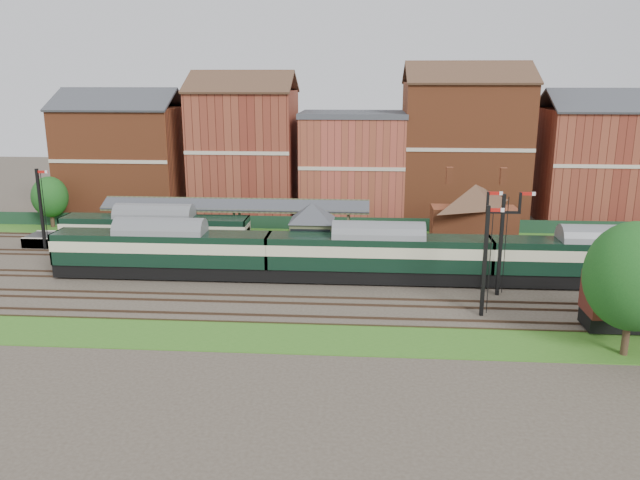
# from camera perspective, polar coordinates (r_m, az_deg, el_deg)

# --- Properties ---
(ground) EXTENTS (160.00, 160.00, 0.00)m
(ground) POSITION_cam_1_polar(r_m,az_deg,el_deg) (52.15, 2.27, -3.79)
(ground) COLOR #473D33
(ground) RESTS_ON ground
(grass_back) EXTENTS (90.00, 4.50, 0.06)m
(grass_back) POSITION_cam_1_polar(r_m,az_deg,el_deg) (67.52, 2.74, 0.51)
(grass_back) COLOR #2D6619
(grass_back) RESTS_ON ground
(grass_front) EXTENTS (90.00, 5.00, 0.06)m
(grass_front) POSITION_cam_1_polar(r_m,az_deg,el_deg) (40.94, 1.68, -9.04)
(grass_front) COLOR #2D6619
(grass_front) RESTS_ON ground
(fence) EXTENTS (90.00, 0.12, 1.50)m
(fence) POSITION_cam_1_polar(r_m,az_deg,el_deg) (69.29, 2.79, 1.49)
(fence) COLOR #193823
(fence) RESTS_ON ground
(platform) EXTENTS (55.00, 3.40, 1.00)m
(platform) POSITION_cam_1_polar(r_m,az_deg,el_deg) (61.68, -2.06, -0.39)
(platform) COLOR #2D2D2D
(platform) RESTS_ON ground
(signal_box) EXTENTS (5.40, 5.40, 6.00)m
(signal_box) POSITION_cam_1_polar(r_m,az_deg,el_deg) (54.55, -0.73, 0.54)
(signal_box) COLOR #687E59
(signal_box) RESTS_ON ground
(brick_hut) EXTENTS (3.20, 2.64, 2.94)m
(brick_hut) POSITION_cam_1_polar(r_m,az_deg,el_deg) (54.99, 7.62, -1.63)
(brick_hut) COLOR maroon
(brick_hut) RESTS_ON ground
(station_building) EXTENTS (8.10, 8.10, 5.90)m
(station_building) POSITION_cam_1_polar(r_m,az_deg,el_deg) (61.42, 13.90, 2.44)
(station_building) COLOR #974826
(station_building) RESTS_ON platform
(canopy) EXTENTS (26.00, 3.89, 4.08)m
(canopy) POSITION_cam_1_polar(r_m,az_deg,el_deg) (61.69, -7.65, 3.38)
(canopy) COLOR #45492E
(canopy) RESTS_ON platform
(semaphore_bracket) EXTENTS (3.60, 0.25, 8.18)m
(semaphore_bracket) POSITION_cam_1_polar(r_m,az_deg,el_deg) (49.56, 16.27, 0.22)
(semaphore_bracket) COLOR black
(semaphore_bracket) RESTS_ON ground
(semaphore_platform_end) EXTENTS (1.23, 0.25, 8.00)m
(semaphore_platform_end) POSITION_cam_1_polar(r_m,az_deg,el_deg) (66.69, -24.15, 2.69)
(semaphore_platform_end) COLOR black
(semaphore_platform_end) RESTS_ON ground
(semaphore_siding) EXTENTS (1.23, 0.25, 8.00)m
(semaphore_siding) POSITION_cam_1_polar(r_m,az_deg,el_deg) (45.02, 14.87, -1.74)
(semaphore_siding) COLOR black
(semaphore_siding) RESTS_ON ground
(town_backdrop) EXTENTS (69.00, 10.00, 16.00)m
(town_backdrop) POSITION_cam_1_polar(r_m,az_deg,el_deg) (75.09, 2.86, 7.35)
(town_backdrop) COLOR #974826
(town_backdrop) RESTS_ON ground
(dmu_train) EXTENTS (54.50, 2.86, 4.19)m
(dmu_train) POSITION_cam_1_polar(r_m,az_deg,el_deg) (51.43, 5.32, -1.26)
(dmu_train) COLOR black
(dmu_train) RESTS_ON ground
(platform_railcar) EXTENTS (17.69, 2.79, 4.07)m
(platform_railcar) POSITION_cam_1_polar(r_m,az_deg,el_deg) (60.98, -14.80, 0.78)
(platform_railcar) COLOR black
(platform_railcar) RESTS_ON ground
(goods_van_a) EXTENTS (6.63, 2.87, 4.02)m
(goods_van_a) POSITION_cam_1_polar(r_m,az_deg,el_deg) (46.59, 27.05, -4.77)
(goods_van_a) COLOR black
(goods_van_a) RESTS_ON ground
(tree_far) EXTENTS (5.73, 5.73, 8.37)m
(tree_far) POSITION_cam_1_polar(r_m,az_deg,el_deg) (41.32, 26.76, -3.00)
(tree_far) COLOR #382619
(tree_far) RESTS_ON ground
(tree_back) EXTENTS (3.97, 3.97, 5.80)m
(tree_back) POSITION_cam_1_polar(r_m,az_deg,el_deg) (76.39, -23.47, 3.63)
(tree_back) COLOR #382619
(tree_back) RESTS_ON ground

